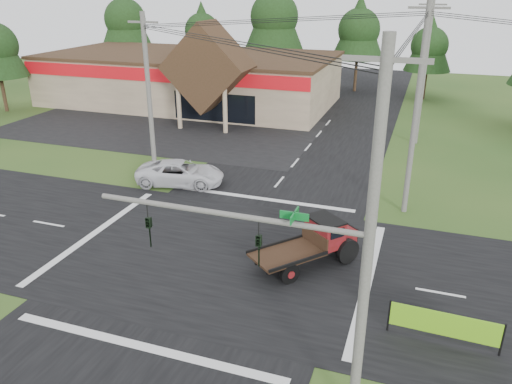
% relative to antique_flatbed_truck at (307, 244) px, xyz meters
% --- Properties ---
extents(ground, '(120.00, 120.00, 0.00)m').
position_rel_antique_flatbed_truck_xyz_m(ground, '(-4.13, -0.39, -1.08)').
color(ground, '#2A4C1B').
rests_on(ground, ground).
extents(road_ns, '(12.00, 120.00, 0.02)m').
position_rel_antique_flatbed_truck_xyz_m(road_ns, '(-4.13, -0.39, -1.07)').
color(road_ns, black).
rests_on(road_ns, ground).
extents(road_ew, '(120.00, 12.00, 0.02)m').
position_rel_antique_flatbed_truck_xyz_m(road_ew, '(-4.13, -0.39, -1.06)').
color(road_ew, black).
rests_on(road_ew, ground).
extents(parking_apron, '(28.00, 14.00, 0.02)m').
position_rel_antique_flatbed_truck_xyz_m(parking_apron, '(-18.13, 18.61, -1.06)').
color(parking_apron, black).
rests_on(parking_apron, ground).
extents(cvs_building, '(30.40, 18.20, 9.19)m').
position_rel_antique_flatbed_truck_xyz_m(cvs_building, '(-19.83, 29.18, 1.70)').
color(cvs_building, gray).
rests_on(cvs_building, ground).
extents(traffic_signal_mast, '(8.12, 0.24, 7.00)m').
position_rel_antique_flatbed_truck_xyz_m(traffic_signal_mast, '(1.69, -7.89, 3.35)').
color(traffic_signal_mast, '#595651').
rests_on(traffic_signal_mast, ground).
extents(utility_pole_nr, '(2.00, 0.30, 11.00)m').
position_rel_antique_flatbed_truck_xyz_m(utility_pole_nr, '(3.37, -7.89, 4.56)').
color(utility_pole_nr, '#595651').
rests_on(utility_pole_nr, ground).
extents(utility_pole_nw, '(2.00, 0.30, 10.50)m').
position_rel_antique_flatbed_truck_xyz_m(utility_pole_nw, '(-12.13, 7.61, 4.31)').
color(utility_pole_nw, '#595651').
rests_on(utility_pole_nw, ground).
extents(utility_pole_ne, '(2.00, 0.30, 11.50)m').
position_rel_antique_flatbed_truck_xyz_m(utility_pole_ne, '(3.87, 7.61, 4.81)').
color(utility_pole_ne, '#595651').
rests_on(utility_pole_ne, ground).
extents(utility_pole_n, '(2.00, 0.30, 11.20)m').
position_rel_antique_flatbed_truck_xyz_m(utility_pole_n, '(3.87, 21.61, 4.66)').
color(utility_pole_n, '#595651').
rests_on(utility_pole_n, ground).
extents(tree_row_a, '(6.72, 6.72, 12.12)m').
position_rel_antique_flatbed_truck_xyz_m(tree_row_a, '(-34.13, 39.61, 6.97)').
color(tree_row_a, '#332316').
rests_on(tree_row_a, ground).
extents(tree_row_b, '(5.60, 5.60, 10.10)m').
position_rel_antique_flatbed_truck_xyz_m(tree_row_b, '(-24.13, 41.61, 5.63)').
color(tree_row_b, '#332316').
rests_on(tree_row_b, ground).
extents(tree_row_c, '(7.28, 7.28, 13.13)m').
position_rel_antique_flatbed_truck_xyz_m(tree_row_c, '(-14.13, 40.61, 7.64)').
color(tree_row_c, '#332316').
rests_on(tree_row_c, ground).
extents(tree_row_d, '(6.16, 6.16, 11.11)m').
position_rel_antique_flatbed_truck_xyz_m(tree_row_d, '(-4.13, 41.61, 6.30)').
color(tree_row_d, '#332316').
rests_on(tree_row_d, ground).
extents(tree_row_e, '(5.04, 5.04, 9.09)m').
position_rel_antique_flatbed_truck_xyz_m(tree_row_e, '(3.87, 39.61, 4.96)').
color(tree_row_e, '#332316').
rests_on(tree_row_e, ground).
extents(antique_flatbed_truck, '(4.81, 5.21, 2.15)m').
position_rel_antique_flatbed_truck_xyz_m(antique_flatbed_truck, '(0.00, 0.00, 0.00)').
color(antique_flatbed_truck, '#53100B').
rests_on(antique_flatbed_truck, ground).
extents(roadside_banner, '(3.91, 0.27, 1.33)m').
position_rel_antique_flatbed_truck_xyz_m(roadside_banner, '(5.90, -3.67, -0.41)').
color(roadside_banner, '#69B217').
rests_on(roadside_banner, ground).
extents(white_pickup, '(5.96, 3.69, 1.54)m').
position_rel_antique_flatbed_truck_xyz_m(white_pickup, '(-10.06, 7.22, -0.31)').
color(white_pickup, silver).
rests_on(white_pickup, ground).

